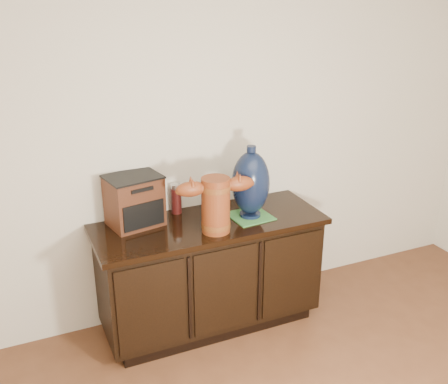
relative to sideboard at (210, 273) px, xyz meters
name	(u,v)px	position (x,y,z in m)	size (l,w,h in m)	color
sideboard	(210,273)	(0.00, 0.00, 0.00)	(1.46, 0.56, 0.75)	black
terracotta_vessel	(216,202)	(-0.02, -0.14, 0.56)	(0.48, 0.19, 0.34)	brown
tv_radio	(134,201)	(-0.43, 0.15, 0.53)	(0.36, 0.31, 0.32)	#411E10
green_mat	(250,216)	(0.27, -0.03, 0.37)	(0.25, 0.25, 0.01)	#327033
lamp_base	(251,183)	(0.27, -0.03, 0.60)	(0.26, 0.26, 0.46)	black
spray_can	(176,199)	(-0.14, 0.21, 0.47)	(0.07, 0.07, 0.20)	#52100E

